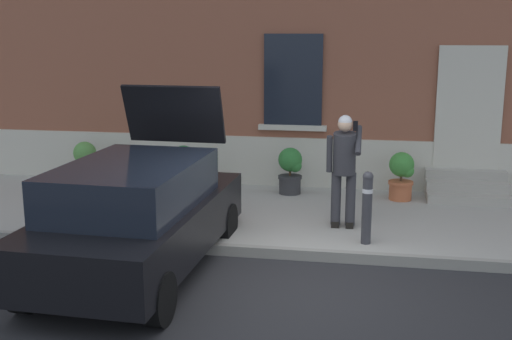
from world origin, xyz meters
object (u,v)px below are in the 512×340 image
at_px(hatchback_car_black, 138,214).
at_px(person_on_phone, 344,164).
at_px(planter_cream, 184,167).
at_px(bollard_near_person, 367,205).
at_px(planter_terracotta, 402,175).
at_px(planter_olive, 86,162).
at_px(planter_charcoal, 290,169).

height_order(hatchback_car_black, person_on_phone, hatchback_car_black).
distance_m(hatchback_car_black, planter_cream, 3.82).
height_order(bollard_near_person, planter_cream, bollard_near_person).
distance_m(planter_cream, planter_terracotta, 3.99).
height_order(bollard_near_person, person_on_phone, person_on_phone).
relative_size(hatchback_car_black, planter_terracotta, 4.80).
bearing_deg(planter_olive, planter_charcoal, 0.76).
distance_m(bollard_near_person, planter_charcoal, 2.99).
xyz_separation_m(person_on_phone, planter_cream, (-3.04, 1.84, -0.54)).
distance_m(bollard_near_person, planter_olive, 5.98).
relative_size(person_on_phone, planter_cream, 2.03).
bearing_deg(person_on_phone, planter_olive, 153.47).
height_order(bollard_near_person, planter_olive, bollard_near_person).
distance_m(person_on_phone, planter_charcoal, 2.29).
distance_m(planter_cream, planter_charcoal, 2.00).
relative_size(planter_olive, planter_terracotta, 1.00).
height_order(person_on_phone, planter_terracotta, person_on_phone).
bearing_deg(hatchback_car_black, planter_olive, 122.99).
height_order(planter_olive, planter_terracotta, same).
height_order(bollard_near_person, planter_terracotta, bollard_near_person).
height_order(hatchback_car_black, planter_cream, hatchback_car_black).
distance_m(hatchback_car_black, planter_terracotta, 5.17).
xyz_separation_m(bollard_near_person, planter_olive, (-5.40, 2.58, -0.11)).
relative_size(person_on_phone, planter_olive, 2.03).
xyz_separation_m(hatchback_car_black, planter_olive, (-2.50, 3.85, -0.19)).
height_order(planter_cream, planter_charcoal, same).
xyz_separation_m(person_on_phone, planter_terracotta, (0.95, 1.88, -0.54)).
height_order(planter_cream, planter_terracotta, same).
relative_size(planter_charcoal, planter_terracotta, 1.00).
relative_size(hatchback_car_black, person_on_phone, 2.36).
xyz_separation_m(hatchback_car_black, planter_cream, (-0.51, 3.79, -0.19)).
distance_m(bollard_near_person, planter_terracotta, 2.61).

